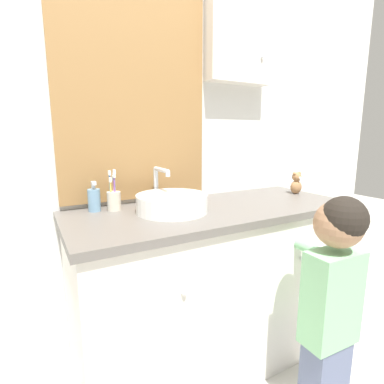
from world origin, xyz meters
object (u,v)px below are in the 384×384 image
(sink_basin, at_px, (172,202))
(child_figure, at_px, (332,291))
(toothbrush_holder, at_px, (114,199))
(teddy_bear, at_px, (296,183))
(soap_dispenser, at_px, (94,200))

(sink_basin, distance_m, child_figure, 0.77)
(sink_basin, xyz_separation_m, toothbrush_holder, (-0.23, 0.16, 0.01))
(teddy_bear, bearing_deg, soap_dispenser, 172.22)
(soap_dispenser, relative_size, child_figure, 0.15)
(toothbrush_holder, bearing_deg, teddy_bear, -7.02)
(teddy_bear, bearing_deg, child_figure, -125.41)
(soap_dispenser, xyz_separation_m, teddy_bear, (1.17, -0.16, 0.01))
(teddy_bear, bearing_deg, sink_basin, -178.28)
(toothbrush_holder, distance_m, soap_dispenser, 0.09)
(toothbrush_holder, relative_size, child_figure, 0.20)
(sink_basin, relative_size, teddy_bear, 2.87)
(child_figure, relative_size, teddy_bear, 7.26)
(child_figure, distance_m, teddy_bear, 0.78)
(toothbrush_holder, height_order, soap_dispenser, toothbrush_holder)
(soap_dispenser, bearing_deg, teddy_bear, -7.78)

